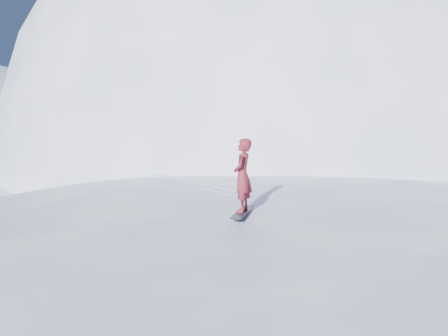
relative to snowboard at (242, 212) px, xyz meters
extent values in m
plane|color=white|center=(2.86, -0.46, -2.41)|extent=(400.00, 400.00, 0.00)
ellipsoid|color=white|center=(3.86, 2.54, -2.41)|extent=(36.00, 28.00, 4.80)
ellipsoid|color=white|center=(24.86, 25.54, -2.41)|extent=(60.00, 56.00, 56.00)
ellipsoid|color=white|center=(12.86, 19.54, -2.41)|extent=(28.00, 24.00, 18.00)
ellipsoid|color=white|center=(0.86, 5.54, -2.41)|extent=(7.00, 6.30, 1.00)
ellipsoid|color=white|center=(9.86, 3.54, -2.41)|extent=(4.00, 3.60, 0.60)
cube|color=black|center=(0.00, 0.00, 0.00)|extent=(1.35, 1.35, 0.03)
imported|color=maroon|center=(0.00, 0.00, 1.00)|extent=(0.84, 0.84, 1.98)
cube|color=silver|center=(0.66, 4.83, 0.01)|extent=(0.70, 5.97, 0.04)
cube|color=silver|center=(1.06, 4.83, 0.01)|extent=(1.05, 5.93, 0.04)
camera|label=1|loc=(-6.18, -9.77, 2.76)|focal=35.00mm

